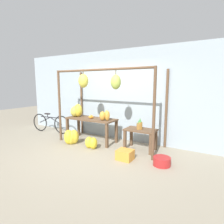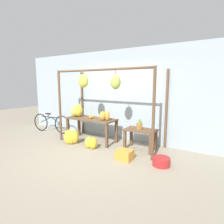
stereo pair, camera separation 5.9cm
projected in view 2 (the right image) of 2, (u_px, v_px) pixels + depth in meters
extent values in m
plane|color=gray|center=(88.00, 154.00, 4.73)|extent=(20.00, 20.00, 0.00)
cube|color=#99A8B2|center=(120.00, 95.00, 5.88)|extent=(8.00, 0.08, 2.80)
cylinder|color=brown|center=(60.00, 106.00, 5.76)|extent=(0.07, 0.07, 2.15)
cylinder|color=brown|center=(154.00, 115.00, 4.21)|extent=(0.07, 0.07, 2.15)
cylinder|color=brown|center=(82.00, 103.00, 6.63)|extent=(0.07, 0.07, 2.15)
cylinder|color=brown|center=(166.00, 109.00, 5.08)|extent=(0.07, 0.07, 2.15)
cylinder|color=brown|center=(99.00, 70.00, 4.83)|extent=(2.99, 0.06, 0.06)
cylinder|color=brown|center=(83.00, 73.00, 5.11)|extent=(0.02, 0.02, 0.06)
ellipsoid|color=gold|center=(83.00, 81.00, 5.15)|extent=(0.28, 0.26, 0.37)
cylinder|color=brown|center=(116.00, 72.00, 4.58)|extent=(0.02, 0.02, 0.10)
ellipsoid|color=#9EB247|center=(116.00, 82.00, 4.62)|extent=(0.26, 0.23, 0.36)
cube|color=brown|center=(91.00, 119.00, 5.71)|extent=(1.58, 0.63, 0.04)
cube|color=brown|center=(68.00, 129.00, 5.92)|extent=(0.07, 0.07, 0.68)
cube|color=brown|center=(107.00, 136.00, 5.16)|extent=(0.07, 0.07, 0.68)
cube|color=brown|center=(79.00, 126.00, 6.37)|extent=(0.07, 0.07, 0.68)
cube|color=brown|center=(116.00, 132.00, 5.60)|extent=(0.07, 0.07, 0.68)
cube|color=brown|center=(140.00, 130.00, 4.96)|extent=(0.82, 0.50, 0.04)
cube|color=brown|center=(125.00, 140.00, 5.02)|extent=(0.07, 0.07, 0.53)
cube|color=brown|center=(150.00, 145.00, 4.64)|extent=(0.07, 0.07, 0.53)
cube|color=brown|center=(131.00, 137.00, 5.36)|extent=(0.07, 0.07, 0.53)
cube|color=brown|center=(156.00, 140.00, 4.98)|extent=(0.07, 0.07, 0.53)
ellipsoid|color=gold|center=(78.00, 110.00, 5.94)|extent=(0.35, 0.33, 0.40)
ellipsoid|color=#9EB247|center=(78.00, 110.00, 6.00)|extent=(0.20, 0.18, 0.40)
ellipsoid|color=gold|center=(75.00, 111.00, 5.95)|extent=(0.25, 0.28, 0.34)
sphere|color=orange|center=(92.00, 117.00, 5.65)|extent=(0.08, 0.08, 0.08)
sphere|color=orange|center=(92.00, 117.00, 5.66)|extent=(0.09, 0.09, 0.09)
sphere|color=orange|center=(91.00, 117.00, 5.75)|extent=(0.07, 0.07, 0.07)
sphere|color=orange|center=(91.00, 117.00, 5.63)|extent=(0.09, 0.09, 0.09)
sphere|color=orange|center=(90.00, 117.00, 5.72)|extent=(0.07, 0.07, 0.07)
sphere|color=orange|center=(92.00, 116.00, 5.75)|extent=(0.09, 0.09, 0.09)
sphere|color=orange|center=(92.00, 117.00, 5.67)|extent=(0.08, 0.08, 0.08)
sphere|color=orange|center=(92.00, 117.00, 5.69)|extent=(0.08, 0.08, 0.08)
cylinder|color=#A3702D|center=(140.00, 126.00, 4.92)|extent=(0.12, 0.12, 0.19)
cone|color=#428442|center=(140.00, 120.00, 4.90)|extent=(0.09, 0.09, 0.11)
cylinder|color=olive|center=(139.00, 126.00, 4.92)|extent=(0.12, 0.12, 0.16)
cone|color=#337538|center=(139.00, 122.00, 4.90)|extent=(0.09, 0.09, 0.10)
ellipsoid|color=gold|center=(72.00, 137.00, 5.50)|extent=(0.31, 0.31, 0.40)
ellipsoid|color=gold|center=(74.00, 137.00, 5.54)|extent=(0.36, 0.34, 0.42)
ellipsoid|color=yellow|center=(71.00, 139.00, 5.55)|extent=(0.23, 0.25, 0.30)
ellipsoid|color=yellow|center=(69.00, 137.00, 5.50)|extent=(0.39, 0.39, 0.43)
ellipsoid|color=gold|center=(71.00, 138.00, 5.48)|extent=(0.27, 0.26, 0.35)
ellipsoid|color=yellow|center=(93.00, 143.00, 5.10)|extent=(0.27, 0.29, 0.32)
ellipsoid|color=yellow|center=(89.00, 142.00, 5.16)|extent=(0.23, 0.25, 0.32)
cube|color=orange|center=(125.00, 155.00, 4.37)|extent=(0.36, 0.32, 0.23)
cylinder|color=#AD2323|center=(161.00, 162.00, 4.06)|extent=(0.38, 0.38, 0.19)
torus|color=black|center=(41.00, 122.00, 7.04)|extent=(0.65, 0.11, 0.65)
torus|color=black|center=(62.00, 125.00, 6.61)|extent=(0.65, 0.11, 0.65)
cylinder|color=black|center=(51.00, 117.00, 6.79)|extent=(0.86, 0.13, 0.03)
cylinder|color=black|center=(46.00, 120.00, 6.91)|extent=(0.52, 0.09, 0.26)
cylinder|color=black|center=(56.00, 121.00, 6.70)|extent=(0.52, 0.09, 0.26)
cylinder|color=black|center=(48.00, 116.00, 6.83)|extent=(0.02, 0.02, 0.10)
cube|color=black|center=(48.00, 114.00, 6.82)|extent=(0.21, 0.10, 0.04)
cylinder|color=black|center=(60.00, 117.00, 6.61)|extent=(0.02, 0.02, 0.10)
ellipsoid|color=#93A33D|center=(107.00, 115.00, 5.36)|extent=(0.21, 0.21, 0.29)
ellipsoid|color=gold|center=(103.00, 116.00, 5.34)|extent=(0.22, 0.21, 0.26)
ellipsoid|color=gold|center=(107.00, 116.00, 5.30)|extent=(0.18, 0.18, 0.28)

